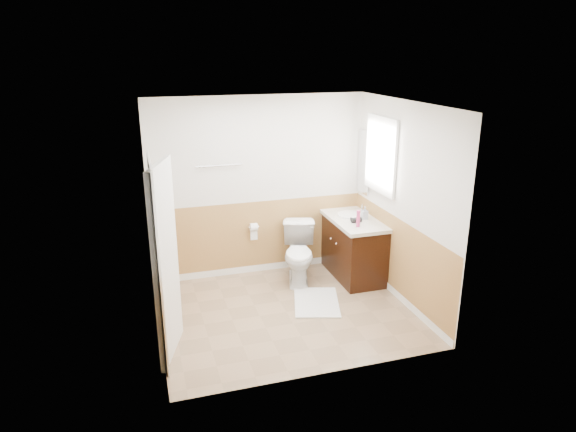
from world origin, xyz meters
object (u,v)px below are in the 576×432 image
object	(u,v)px
bath_mat	(316,302)
soap_dispenser	(365,213)
lotion_bottle	(358,219)
vanity_cabinet	(353,249)
toilet	(299,254)

from	to	relation	value
bath_mat	soap_dispenser	bearing A→B (deg)	33.12
lotion_bottle	soap_dispenser	world-z (taller)	lotion_bottle
soap_dispenser	vanity_cabinet	bearing A→B (deg)	154.93
lotion_bottle	soap_dispenser	distance (m)	0.35
bath_mat	soap_dispenser	world-z (taller)	soap_dispenser
toilet	soap_dispenser	world-z (taller)	soap_dispenser
lotion_bottle	soap_dispenser	bearing A→B (deg)	50.70
lotion_bottle	vanity_cabinet	bearing A→B (deg)	72.89
toilet	vanity_cabinet	distance (m)	0.78
toilet	soap_dispenser	size ratio (longest dim) A/B	4.48
vanity_cabinet	soap_dispenser	xyz separation A→B (m)	(0.12, -0.06, 0.54)
toilet	lotion_bottle	bearing A→B (deg)	-13.15
bath_mat	lotion_bottle	size ratio (longest dim) A/B	3.64
soap_dispenser	toilet	bearing A→B (deg)	172.37
vanity_cabinet	lotion_bottle	distance (m)	0.66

